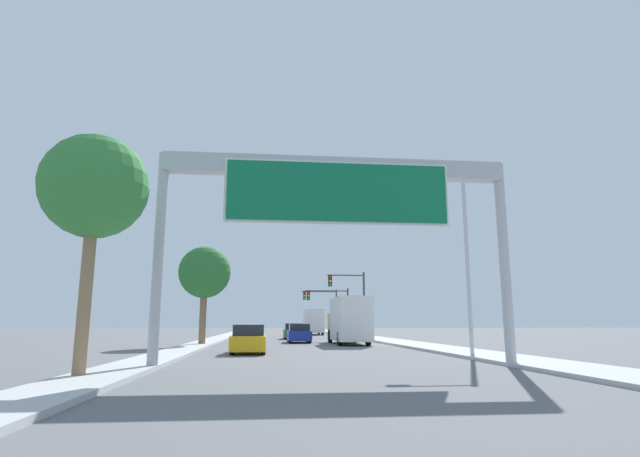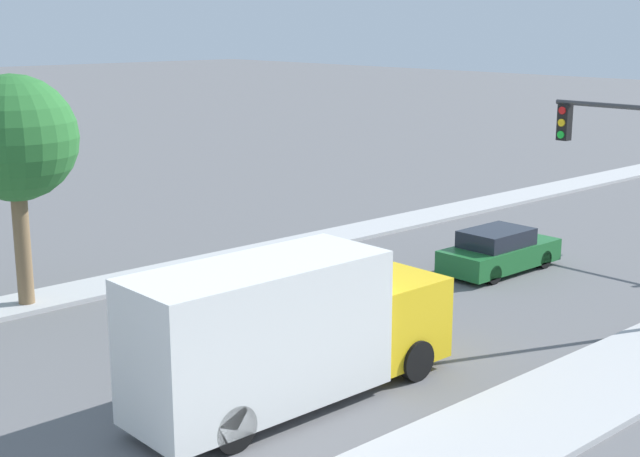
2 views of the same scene
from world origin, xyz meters
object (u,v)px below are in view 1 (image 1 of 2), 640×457
object	(u,v)px
car_far_right	(293,332)
palm_tree_background	(205,273)
truck_box_secondary	(313,322)
traffic_light_far_intersection	(325,304)
sign_gantry	(338,194)
truck_box_primary	(349,321)
palm_tree_foreground	(95,188)
traffic_light_mid_block	(333,303)
car_near_left	(249,340)
car_far_center	(299,334)
street_lamp_right	(461,249)
traffic_light_near_intersection	(353,294)

from	to	relation	value
car_far_right	palm_tree_background	size ratio (longest dim) A/B	0.67
car_far_right	truck_box_secondary	distance (m)	17.73
traffic_light_far_intersection	sign_gantry	bearing A→B (deg)	-95.90
truck_box_primary	palm_tree_foreground	world-z (taller)	palm_tree_foreground
palm_tree_background	traffic_light_mid_block	bearing A→B (deg)	61.23
car_near_left	car_far_center	bearing A→B (deg)	75.81
truck_box_primary	traffic_light_far_intersection	size ratio (longest dim) A/B	1.35
car_far_right	car_near_left	world-z (taller)	car_far_right
traffic_light_mid_block	street_lamp_right	bearing A→B (deg)	-87.46
sign_gantry	truck_box_primary	xyz separation A→B (m)	(3.50, 19.49, -4.64)
truck_box_secondary	street_lamp_right	distance (m)	44.89
truck_box_primary	truck_box_secondary	bearing A→B (deg)	90.00
car_far_right	traffic_light_near_intersection	size ratio (longest dim) A/B	0.72
palm_tree_background	street_lamp_right	xyz separation A→B (m)	(13.64, -13.49, -0.02)
car_near_left	truck_box_secondary	size ratio (longest dim) A/B	0.59
car_far_right	traffic_light_near_intersection	xyz separation A→B (m)	(5.63, -1.83, 3.56)
traffic_light_far_intersection	palm_tree_background	bearing A→B (deg)	-110.97
palm_tree_foreground	street_lamp_right	size ratio (longest dim) A/B	0.83
car_near_left	traffic_light_mid_block	size ratio (longest dim) A/B	0.78
car_far_right	traffic_light_far_intersection	world-z (taller)	traffic_light_far_intersection
car_far_right	truck_box_secondary	world-z (taller)	truck_box_secondary
car_far_center	traffic_light_mid_block	world-z (taller)	traffic_light_mid_block
truck_box_primary	palm_tree_foreground	size ratio (longest dim) A/B	1.14
car_far_center	traffic_light_mid_block	bearing A→B (deg)	73.76
car_near_left	truck_box_primary	size ratio (longest dim) A/B	0.53
sign_gantry	traffic_light_mid_block	bearing A→B (deg)	82.91
car_near_left	car_far_right	bearing A→B (deg)	81.28
traffic_light_near_intersection	traffic_light_mid_block	world-z (taller)	traffic_light_near_intersection
sign_gantry	palm_tree_background	size ratio (longest dim) A/B	1.90
truck_box_primary	truck_box_secondary	size ratio (longest dim) A/B	1.12
car_far_center	car_near_left	bearing A→B (deg)	-104.19
sign_gantry	palm_tree_foreground	world-z (taller)	sign_gantry
palm_tree_foreground	palm_tree_background	xyz separation A→B (m)	(0.70, 21.12, -0.48)
car_far_right	car_near_left	size ratio (longest dim) A/B	1.07
traffic_light_mid_block	traffic_light_far_intersection	distance (m)	10.01
truck_box_primary	traffic_light_near_intersection	bearing A→B (deg)	78.66
palm_tree_background	car_far_right	bearing A→B (deg)	62.87
truck_box_secondary	traffic_light_mid_block	xyz separation A→B (m)	(1.49, -9.19, 2.14)
sign_gantry	palm_tree_background	world-z (taller)	sign_gantry
sign_gantry	car_far_right	xyz separation A→B (m)	(0.00, 31.95, -5.66)
traffic_light_mid_block	truck_box_secondary	bearing A→B (deg)	99.23
truck_box_secondary	palm_tree_foreground	size ratio (longest dim) A/B	1.02
traffic_light_mid_block	palm_tree_foreground	bearing A→B (deg)	-106.50
street_lamp_right	car_far_center	bearing A→B (deg)	109.70
palm_tree_background	street_lamp_right	size ratio (longest dim) A/B	0.81
car_far_right	car_far_center	size ratio (longest dim) A/B	1.10
palm_tree_foreground	traffic_light_near_intersection	bearing A→B (deg)	67.95
palm_tree_foreground	street_lamp_right	xyz separation A→B (m)	(14.33, 7.63, -0.49)
car_near_left	street_lamp_right	distance (m)	11.85
car_far_center	street_lamp_right	distance (m)	19.95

